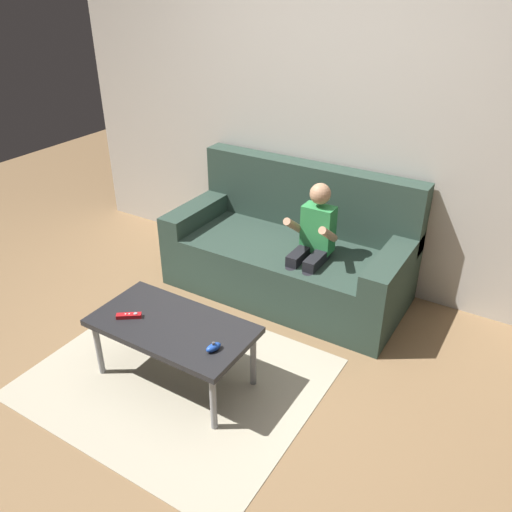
{
  "coord_description": "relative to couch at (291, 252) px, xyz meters",
  "views": [
    {
      "loc": [
        1.39,
        -1.64,
        2.14
      ],
      "look_at": [
        -0.06,
        0.74,
        0.59
      ],
      "focal_mm": 36.44,
      "sensor_mm": 36.0,
      "label": 1
    }
  ],
  "objects": [
    {
      "name": "area_rug",
      "position": [
        -0.1,
        -1.24,
        -0.3
      ],
      "size": [
        1.62,
        1.35,
        0.01
      ],
      "primitive_type": "cube",
      "color": "#BCB299",
      "rests_on": "ground"
    },
    {
      "name": "nunchuk_blue",
      "position": [
        0.24,
        -1.3,
        0.12
      ],
      "size": [
        0.07,
        0.1,
        0.05
      ],
      "color": "blue",
      "rests_on": "coffee_table"
    },
    {
      "name": "ground_plane",
      "position": [
        0.14,
        -1.36,
        -0.3
      ],
      "size": [
        9.2,
        9.2,
        0.0
      ],
      "primitive_type": "plane",
      "color": "olive"
    },
    {
      "name": "person_seated_on_couch",
      "position": [
        0.25,
        -0.18,
        0.23
      ],
      "size": [
        0.3,
        0.37,
        0.92
      ],
      "color": "black",
      "rests_on": "ground"
    },
    {
      "name": "wall_back",
      "position": [
        0.14,
        0.39,
        0.95
      ],
      "size": [
        4.6,
        0.05,
        2.5
      ],
      "primitive_type": "cube",
      "color": "beige",
      "rests_on": "ground"
    },
    {
      "name": "coffee_table",
      "position": [
        -0.1,
        -1.24,
        0.06
      ],
      "size": [
        0.93,
        0.49,
        0.4
      ],
      "color": "#232326",
      "rests_on": "ground"
    },
    {
      "name": "game_remote_red_near_edge",
      "position": [
        -0.34,
        -1.32,
        0.11
      ],
      "size": [
        0.13,
        0.11,
        0.03
      ],
      "color": "red",
      "rests_on": "coffee_table"
    },
    {
      "name": "couch",
      "position": [
        0.0,
        0.0,
        0.0
      ],
      "size": [
        1.73,
        0.8,
        0.9
      ],
      "color": "#2D4238",
      "rests_on": "ground"
    }
  ]
}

